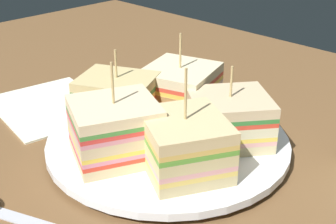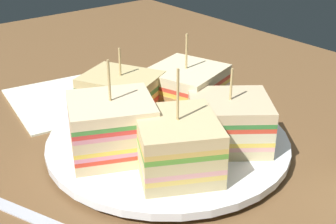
{
  "view_description": "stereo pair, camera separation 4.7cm",
  "coord_description": "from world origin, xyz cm",
  "px_view_note": "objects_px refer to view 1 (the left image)",
  "views": [
    {
      "loc": [
        30.06,
        -30.17,
        25.21
      ],
      "look_at": [
        0.0,
        0.0,
        4.45
      ],
      "focal_mm": 49.22,
      "sensor_mm": 36.0,
      "label": 1
    },
    {
      "loc": [
        33.22,
        -26.65,
        25.21
      ],
      "look_at": [
        0.0,
        0.0,
        4.45
      ],
      "focal_mm": 49.22,
      "sensor_mm": 36.0,
      "label": 2
    }
  ],
  "objects_px": {
    "plate": "(168,142)",
    "sandwich_wedge_1": "(180,91)",
    "chip_pile": "(164,129)",
    "sandwich_wedge_2": "(118,102)",
    "sandwich_wedge_3": "(116,130)",
    "sandwich_wedge_0": "(228,119)",
    "sandwich_wedge_4": "(184,144)",
    "napkin": "(50,105)",
    "spoon": "(1,210)"
  },
  "relations": [
    {
      "from": "plate",
      "to": "sandwich_wedge_1",
      "type": "bearing_deg",
      "value": 122.45
    },
    {
      "from": "chip_pile",
      "to": "sandwich_wedge_2",
      "type": "bearing_deg",
      "value": -167.73
    },
    {
      "from": "sandwich_wedge_1",
      "to": "sandwich_wedge_3",
      "type": "relative_size",
      "value": 0.96
    },
    {
      "from": "sandwich_wedge_1",
      "to": "sandwich_wedge_0",
      "type": "bearing_deg",
      "value": 63.32
    },
    {
      "from": "sandwich_wedge_3",
      "to": "sandwich_wedge_4",
      "type": "height_order",
      "value": "sandwich_wedge_4"
    },
    {
      "from": "sandwich_wedge_2",
      "to": "napkin",
      "type": "xyz_separation_m",
      "value": [
        -0.12,
        -0.01,
        -0.04
      ]
    },
    {
      "from": "sandwich_wedge_2",
      "to": "napkin",
      "type": "height_order",
      "value": "sandwich_wedge_2"
    },
    {
      "from": "sandwich_wedge_4",
      "to": "chip_pile",
      "type": "distance_m",
      "value": 0.06
    },
    {
      "from": "sandwich_wedge_0",
      "to": "spoon",
      "type": "height_order",
      "value": "sandwich_wedge_0"
    },
    {
      "from": "sandwich_wedge_3",
      "to": "chip_pile",
      "type": "bearing_deg",
      "value": 16.74
    },
    {
      "from": "sandwich_wedge_1",
      "to": "spoon",
      "type": "height_order",
      "value": "sandwich_wedge_1"
    },
    {
      "from": "sandwich_wedge_0",
      "to": "sandwich_wedge_2",
      "type": "xyz_separation_m",
      "value": [
        -0.11,
        -0.06,
        0.0
      ]
    },
    {
      "from": "sandwich_wedge_4",
      "to": "sandwich_wedge_0",
      "type": "bearing_deg",
      "value": -57.8
    },
    {
      "from": "sandwich_wedge_0",
      "to": "napkin",
      "type": "distance_m",
      "value": 0.24
    },
    {
      "from": "sandwich_wedge_3",
      "to": "chip_pile",
      "type": "relative_size",
      "value": 1.36
    },
    {
      "from": "sandwich_wedge_1",
      "to": "napkin",
      "type": "distance_m",
      "value": 0.17
    },
    {
      "from": "sandwich_wedge_0",
      "to": "chip_pile",
      "type": "distance_m",
      "value": 0.07
    },
    {
      "from": "sandwich_wedge_3",
      "to": "chip_pile",
      "type": "xyz_separation_m",
      "value": [
        0.01,
        0.06,
        -0.02
      ]
    },
    {
      "from": "sandwich_wedge_3",
      "to": "plate",
      "type": "bearing_deg",
      "value": 15.46
    },
    {
      "from": "chip_pile",
      "to": "spoon",
      "type": "distance_m",
      "value": 0.18
    },
    {
      "from": "sandwich_wedge_0",
      "to": "sandwich_wedge_4",
      "type": "bearing_deg",
      "value": 41.39
    },
    {
      "from": "sandwich_wedge_3",
      "to": "sandwich_wedge_2",
      "type": "bearing_deg",
      "value": 72.88
    },
    {
      "from": "sandwich_wedge_0",
      "to": "spoon",
      "type": "xyz_separation_m",
      "value": [
        -0.07,
        -0.22,
        -0.04
      ]
    },
    {
      "from": "sandwich_wedge_1",
      "to": "spoon",
      "type": "bearing_deg",
      "value": -15.62
    },
    {
      "from": "sandwich_wedge_4",
      "to": "sandwich_wedge_3",
      "type": "bearing_deg",
      "value": 52.92
    },
    {
      "from": "plate",
      "to": "sandwich_wedge_1",
      "type": "xyz_separation_m",
      "value": [
        -0.03,
        0.05,
        0.03
      ]
    },
    {
      "from": "plate",
      "to": "chip_pile",
      "type": "height_order",
      "value": "chip_pile"
    },
    {
      "from": "sandwich_wedge_2",
      "to": "chip_pile",
      "type": "xyz_separation_m",
      "value": [
        0.06,
        0.01,
        -0.02
      ]
    },
    {
      "from": "sandwich_wedge_2",
      "to": "napkin",
      "type": "distance_m",
      "value": 0.13
    },
    {
      "from": "sandwich_wedge_0",
      "to": "sandwich_wedge_2",
      "type": "height_order",
      "value": "sandwich_wedge_2"
    },
    {
      "from": "plate",
      "to": "sandwich_wedge_0",
      "type": "relative_size",
      "value": 2.4
    },
    {
      "from": "sandwich_wedge_1",
      "to": "chip_pile",
      "type": "relative_size",
      "value": 1.31
    },
    {
      "from": "plate",
      "to": "sandwich_wedge_1",
      "type": "distance_m",
      "value": 0.07
    },
    {
      "from": "napkin",
      "to": "chip_pile",
      "type": "bearing_deg",
      "value": 8.41
    },
    {
      "from": "plate",
      "to": "spoon",
      "type": "height_order",
      "value": "plate"
    },
    {
      "from": "sandwich_wedge_3",
      "to": "spoon",
      "type": "bearing_deg",
      "value": -162.93
    },
    {
      "from": "plate",
      "to": "sandwich_wedge_1",
      "type": "relative_size",
      "value": 2.57
    },
    {
      "from": "sandwich_wedge_4",
      "to": "spoon",
      "type": "relative_size",
      "value": 0.67
    },
    {
      "from": "sandwich_wedge_2",
      "to": "sandwich_wedge_4",
      "type": "xyz_separation_m",
      "value": [
        0.11,
        -0.01,
        -0.0
      ]
    },
    {
      "from": "sandwich_wedge_0",
      "to": "sandwich_wedge_1",
      "type": "bearing_deg",
      "value": -61.89
    },
    {
      "from": "sandwich_wedge_1",
      "to": "sandwich_wedge_4",
      "type": "relative_size",
      "value": 0.95
    },
    {
      "from": "sandwich_wedge_4",
      "to": "chip_pile",
      "type": "bearing_deg",
      "value": 1.32
    },
    {
      "from": "sandwich_wedge_0",
      "to": "spoon",
      "type": "distance_m",
      "value": 0.23
    },
    {
      "from": "plate",
      "to": "sandwich_wedge_4",
      "type": "height_order",
      "value": "sandwich_wedge_4"
    },
    {
      "from": "napkin",
      "to": "spoon",
      "type": "bearing_deg",
      "value": -43.27
    },
    {
      "from": "sandwich_wedge_1",
      "to": "sandwich_wedge_2",
      "type": "relative_size",
      "value": 0.99
    },
    {
      "from": "sandwich_wedge_0",
      "to": "sandwich_wedge_2",
      "type": "distance_m",
      "value": 0.12
    },
    {
      "from": "sandwich_wedge_3",
      "to": "sandwich_wedge_4",
      "type": "xyz_separation_m",
      "value": [
        0.06,
        0.03,
        -0.0
      ]
    },
    {
      "from": "sandwich_wedge_2",
      "to": "chip_pile",
      "type": "relative_size",
      "value": 1.32
    },
    {
      "from": "plate",
      "to": "spoon",
      "type": "distance_m",
      "value": 0.18
    }
  ]
}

